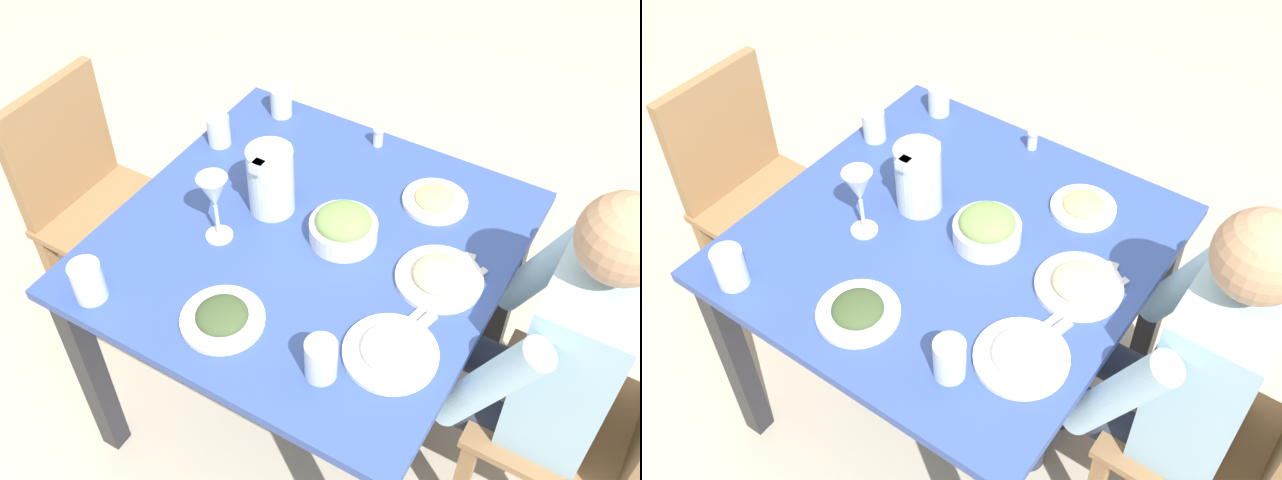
% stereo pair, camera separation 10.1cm
% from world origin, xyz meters
% --- Properties ---
extents(ground_plane, '(8.00, 8.00, 0.00)m').
position_xyz_m(ground_plane, '(0.00, 0.00, 0.00)').
color(ground_plane, '#B7AD99').
extents(dining_table, '(0.98, 0.98, 0.73)m').
position_xyz_m(dining_table, '(0.00, 0.00, 0.62)').
color(dining_table, '#334C99').
rests_on(dining_table, ground_plane).
extents(chair_near, '(0.40, 0.40, 0.86)m').
position_xyz_m(chair_near, '(0.04, -0.81, 0.48)').
color(chair_near, '#997047').
rests_on(chair_near, ground_plane).
extents(chair_far, '(0.40, 0.40, 0.86)m').
position_xyz_m(chair_far, '(0.02, 0.81, 0.48)').
color(chair_far, '#997047').
rests_on(chair_far, ground_plane).
extents(diner_near, '(0.48, 0.53, 1.15)m').
position_xyz_m(diner_near, '(0.04, -0.60, 0.63)').
color(diner_near, '#9EC6E0').
rests_on(diner_near, ground_plane).
extents(water_pitcher, '(0.16, 0.12, 0.19)m').
position_xyz_m(water_pitcher, '(0.05, 0.14, 0.82)').
color(water_pitcher, silver).
rests_on(water_pitcher, dining_table).
extents(salad_bowl, '(0.17, 0.17, 0.09)m').
position_xyz_m(salad_bowl, '(0.05, -0.08, 0.77)').
color(salad_bowl, white).
rests_on(salad_bowl, dining_table).
extents(plate_dolmas, '(0.20, 0.20, 0.04)m').
position_xyz_m(plate_dolmas, '(-0.32, 0.03, 0.74)').
color(plate_dolmas, white).
rests_on(plate_dolmas, dining_table).
extents(plate_yoghurt, '(0.21, 0.21, 0.05)m').
position_xyz_m(plate_yoghurt, '(-0.21, -0.34, 0.75)').
color(plate_yoghurt, white).
rests_on(plate_yoghurt, dining_table).
extents(plate_beans, '(0.21, 0.21, 0.04)m').
position_xyz_m(plate_beans, '(0.04, -0.34, 0.74)').
color(plate_beans, white).
rests_on(plate_beans, dining_table).
extents(plate_fries, '(0.17, 0.17, 0.04)m').
position_xyz_m(plate_fries, '(0.29, -0.22, 0.74)').
color(plate_fries, white).
rests_on(plate_fries, dining_table).
extents(water_glass_near_right, '(0.08, 0.08, 0.10)m').
position_xyz_m(water_glass_near_right, '(-0.42, 0.34, 0.78)').
color(water_glass_near_right, silver).
rests_on(water_glass_near_right, dining_table).
extents(water_glass_near_left, '(0.06, 0.06, 0.09)m').
position_xyz_m(water_glass_near_left, '(0.41, 0.34, 0.77)').
color(water_glass_near_left, silver).
rests_on(water_glass_near_left, dining_table).
extents(water_glass_center, '(0.07, 0.07, 0.10)m').
position_xyz_m(water_glass_center, '(-0.33, -0.23, 0.78)').
color(water_glass_center, silver).
rests_on(water_glass_center, dining_table).
extents(water_glass_far_right, '(0.07, 0.07, 0.09)m').
position_xyz_m(water_glass_far_right, '(0.20, 0.42, 0.77)').
color(water_glass_far_right, silver).
rests_on(water_glass_far_right, dining_table).
extents(wine_glass, '(0.08, 0.08, 0.20)m').
position_xyz_m(wine_glass, '(-0.11, 0.20, 0.87)').
color(wine_glass, silver).
rests_on(wine_glass, dining_table).
extents(salt_shaker, '(0.03, 0.03, 0.05)m').
position_xyz_m(salt_shaker, '(0.43, 0.02, 0.75)').
color(salt_shaker, white).
rests_on(salt_shaker, dining_table).
extents(fork_near, '(0.17, 0.07, 0.01)m').
position_xyz_m(fork_near, '(-0.15, -0.36, 0.73)').
color(fork_near, silver).
rests_on(fork_near, dining_table).
extents(knife_near, '(0.18, 0.08, 0.01)m').
position_xyz_m(knife_near, '(0.04, -0.40, 0.73)').
color(knife_near, silver).
rests_on(knife_near, dining_table).
extents(fork_far, '(0.17, 0.06, 0.01)m').
position_xyz_m(fork_far, '(0.07, -0.39, 0.73)').
color(fork_far, silver).
rests_on(fork_far, dining_table).
extents(knife_far, '(0.18, 0.06, 0.01)m').
position_xyz_m(knife_far, '(-0.03, -0.36, 0.73)').
color(knife_far, silver).
rests_on(knife_far, dining_table).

